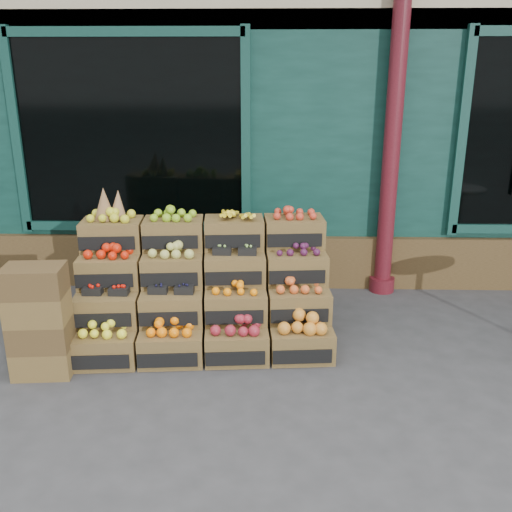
{
  "coord_description": "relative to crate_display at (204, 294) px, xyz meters",
  "views": [
    {
      "loc": [
        -0.06,
        -4.07,
        2.43
      ],
      "look_at": [
        -0.2,
        0.7,
        0.85
      ],
      "focal_mm": 40.0,
      "sensor_mm": 36.0,
      "label": 1
    }
  ],
  "objects": [
    {
      "name": "spare_crates",
      "position": [
        -1.26,
        -0.72,
        0.04
      ],
      "size": [
        0.5,
        0.37,
        0.94
      ],
      "rotation": [
        0.0,
        0.0,
        0.09
      ],
      "color": "brown",
      "rests_on": "ground"
    },
    {
      "name": "shop_facade",
      "position": [
        0.69,
        4.29,
        1.96
      ],
      "size": [
        12.0,
        6.24,
        4.8
      ],
      "color": "#0F352E",
      "rests_on": "ground"
    },
    {
      "name": "ground",
      "position": [
        0.68,
        -0.82,
        -0.43
      ],
      "size": [
        60.0,
        60.0,
        0.0
      ],
      "primitive_type": "plane",
      "color": "#363638",
      "rests_on": "ground"
    },
    {
      "name": "crate_display",
      "position": [
        0.0,
        0.0,
        0.0
      ],
      "size": [
        2.33,
        1.27,
        1.41
      ],
      "rotation": [
        0.0,
        0.0,
        0.08
      ],
      "color": "brown",
      "rests_on": "ground"
    },
    {
      "name": "shopkeeper",
      "position": [
        -1.39,
        2.16,
        0.65
      ],
      "size": [
        0.81,
        0.55,
        2.18
      ],
      "primitive_type": "imported",
      "rotation": [
        0.0,
        0.0,
        3.11
      ],
      "color": "#144828",
      "rests_on": "ground"
    }
  ]
}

